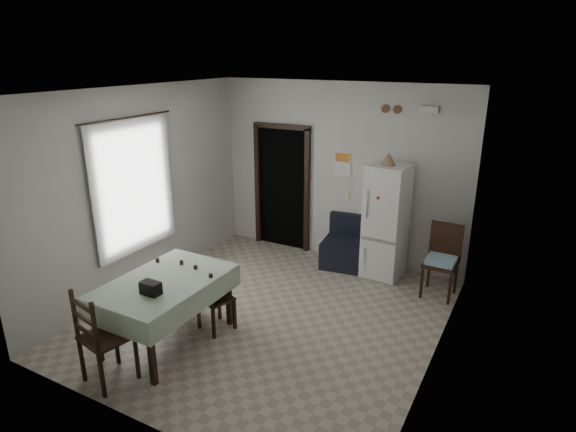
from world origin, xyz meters
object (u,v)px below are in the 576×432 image
Objects in this scene: navy_seat at (344,242)px; dining_table at (167,311)px; fridge at (386,222)px; dining_chair_far_right at (216,298)px; corner_chair at (441,262)px; dining_chair_far_left at (177,285)px; dining_chair_near_head at (106,335)px.

navy_seat is 0.52× the size of dining_table.
fridge is 1.12× the size of dining_table.
dining_table is at bearing 74.38° from dining_chair_far_right.
corner_chair is (1.57, -0.29, 0.11)m from navy_seat.
navy_seat is 2.60m from dining_chair_far_right.
dining_table is at bearing -114.90° from fridge.
navy_seat is 2.82m from dining_chair_far_left.
fridge reaches higher than navy_seat.
fridge reaches higher than corner_chair.
corner_chair reaches higher than dining_table.
dining_chair_far_right is at bearing -94.20° from dining_chair_near_head.
dining_chair_far_right reaches higher than navy_seat.
dining_chair_far_right is 1.41m from dining_chair_near_head.
navy_seat is 0.94× the size of dining_chair_far_left.
dining_table is at bearing -116.68° from navy_seat.
dining_chair_far_left is at bearing 15.17° from dining_chair_far_right.
dining_chair_far_left is at bearing -141.35° from corner_chair.
dining_chair_far_left is (-0.30, 0.54, 0.03)m from dining_table.
navy_seat is 1.60m from corner_chair.
dining_chair_near_head is at bearing 83.91° from dining_chair_far_left.
fridge reaches higher than dining_chair_far_right.
dining_chair_near_head is at bearing -93.00° from dining_table.
dining_chair_far_right is (-2.26, -2.21, -0.09)m from corner_chair.
fridge reaches higher than dining_table.
corner_chair reaches higher than navy_seat.
navy_seat is at bearing -93.85° from dining_chair_near_head.
dining_chair_far_right is (0.64, -0.03, -0.00)m from dining_chair_far_left.
navy_seat is 0.79× the size of corner_chair.
dining_chair_near_head reaches higher than dining_chair_far_left.
navy_seat is 0.94× the size of dining_chair_far_right.
navy_seat is at bearing -134.59° from dining_chair_far_left.
dining_chair_near_head is (-0.39, -1.35, 0.11)m from dining_chair_far_right.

